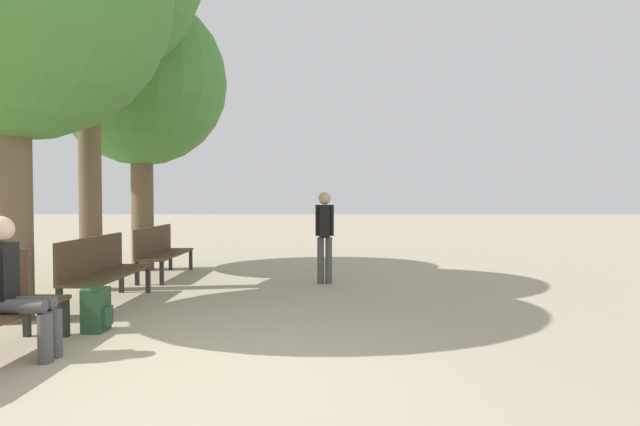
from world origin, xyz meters
name	(u,v)px	position (x,y,z in m)	size (l,w,h in m)	color
ground_plane	(189,381)	(0.00, 0.00, 0.00)	(80.00, 80.00, 0.00)	tan
bench_row_1	(101,267)	(-1.97, 2.80, 0.53)	(0.50, 1.89, 0.93)	#4C3823
bench_row_2	(161,248)	(-1.97, 5.24, 0.53)	(0.50, 1.89, 0.93)	#4C3823
tree_row_2	(141,82)	(-2.62, 6.13, 3.80)	(3.41, 3.41, 5.53)	brown
person_seated	(14,284)	(-1.72, 0.50, 0.69)	(0.62, 0.35, 1.30)	#4C4C4C
backpack	(97,310)	(-1.42, 1.47, 0.23)	(0.26, 0.28, 0.48)	#284C2D
pedestrian_near	(325,231)	(1.08, 4.56, 0.90)	(0.32, 0.21, 1.56)	#4C4C4C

